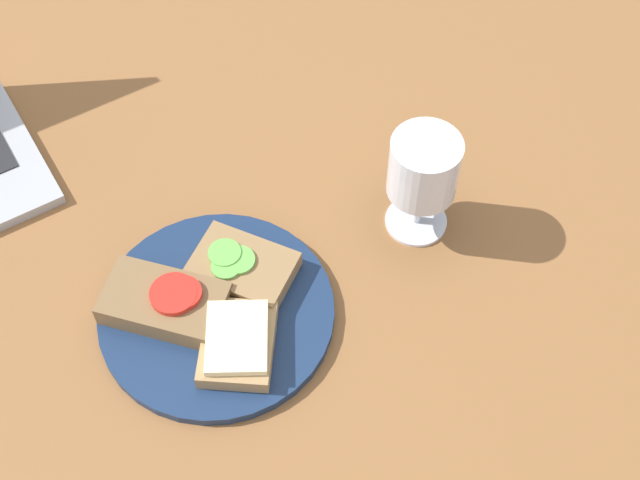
# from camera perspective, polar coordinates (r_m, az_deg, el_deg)

# --- Properties ---
(wooden_table) EXTENTS (1.40, 1.40, 0.03)m
(wooden_table) POSITION_cam_1_polar(r_m,az_deg,el_deg) (0.94, -4.92, -2.05)
(wooden_table) COLOR brown
(wooden_table) RESTS_ON ground
(plate) EXTENTS (0.24, 0.24, 0.01)m
(plate) POSITION_cam_1_polar(r_m,az_deg,el_deg) (0.90, -6.62, -4.64)
(plate) COLOR navy
(plate) RESTS_ON wooden_table
(sandwich_with_cucumber) EXTENTS (0.11, 0.12, 0.03)m
(sandwich_with_cucumber) POSITION_cam_1_polar(r_m,az_deg,el_deg) (0.90, -5.03, -1.75)
(sandwich_with_cucumber) COLOR #937047
(sandwich_with_cucumber) RESTS_ON plate
(sandwich_with_tomato) EXTENTS (0.13, 0.13, 0.03)m
(sandwich_with_tomato) POSITION_cam_1_polar(r_m,az_deg,el_deg) (0.89, -9.84, -3.94)
(sandwich_with_tomato) COLOR brown
(sandwich_with_tomato) RESTS_ON plate
(sandwich_with_cheese) EXTENTS (0.11, 0.11, 0.03)m
(sandwich_with_cheese) POSITION_cam_1_polar(r_m,az_deg,el_deg) (0.86, -5.29, -6.54)
(sandwich_with_cheese) COLOR #A88456
(sandwich_with_cheese) RESTS_ON plate
(wine_glass) EXTENTS (0.07, 0.07, 0.13)m
(wine_glass) POSITION_cam_1_polar(r_m,az_deg,el_deg) (0.89, 6.64, 4.43)
(wine_glass) COLOR white
(wine_glass) RESTS_ON wooden_table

